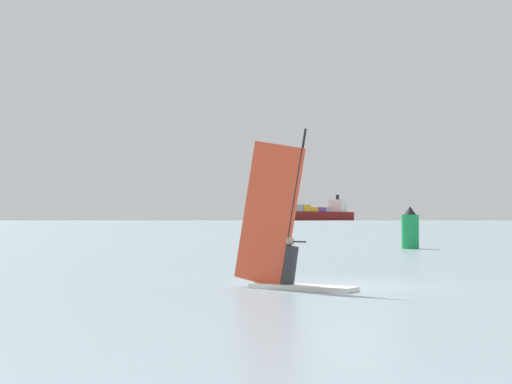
{
  "coord_description": "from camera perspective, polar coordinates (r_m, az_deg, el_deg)",
  "views": [
    {
      "loc": [
        2.63,
        -20.61,
        1.73
      ],
      "look_at": [
        -3.68,
        4.95,
        2.62
      ],
      "focal_mm": 55.74,
      "sensor_mm": 36.0,
      "label": 1
    }
  ],
  "objects": [
    {
      "name": "ground_plane",
      "position": [
        20.85,
        6.61,
        -6.69
      ],
      "size": [
        4000.0,
        4000.0,
        0.0
      ],
      "primitive_type": "plane",
      "color": "gray"
    },
    {
      "name": "windsurfer",
      "position": [
        19.68,
        2.11,
        -4.09
      ],
      "size": [
        3.3,
        1.5,
        3.96
      ],
      "rotation": [
        0.0,
        0.0,
        5.96
      ],
      "color": "white",
      "rests_on": "ground_plane"
    },
    {
      "name": "cargo_ship",
      "position": [
        931.02,
        3.98,
        -1.55
      ],
      "size": [
        83.02,
        151.81,
        31.53
      ],
      "rotation": [
        0.0,
        0.0,
        4.32
      ],
      "color": "maroon",
      "rests_on": "ground_plane"
    },
    {
      "name": "channel_buoy",
      "position": [
        47.03,
        11.0,
        -2.65
      ],
      "size": [
        1.01,
        1.01,
        2.47
      ],
      "color": "#19994C",
      "rests_on": "ground_plane"
    }
  ]
}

